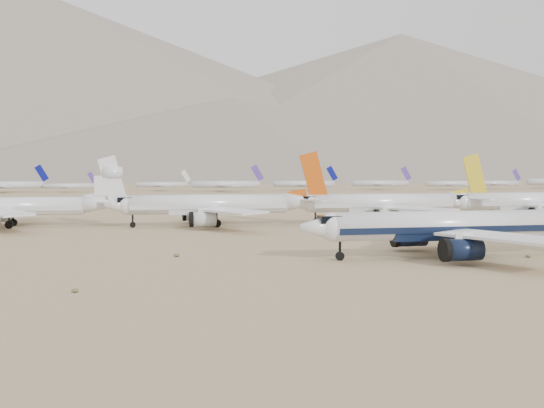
% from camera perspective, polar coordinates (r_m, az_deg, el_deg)
% --- Properties ---
extents(ground, '(7000.00, 7000.00, 0.00)m').
position_cam_1_polar(ground, '(103.69, 9.70, -4.92)').
color(ground, '#957757').
rests_on(ground, ground).
extents(main_airliner, '(51.15, 49.96, 18.05)m').
position_cam_1_polar(main_airliner, '(113.35, 15.51, -1.79)').
color(main_airliner, white).
rests_on(main_airliner, ground).
extents(row2_navy_widebody, '(51.84, 50.69, 18.44)m').
position_cam_1_polar(row2_navy_widebody, '(198.68, 21.22, 0.18)').
color(row2_navy_widebody, white).
rests_on(row2_navy_widebody, ground).
extents(row2_gold_tail, '(51.32, 50.19, 18.27)m').
position_cam_1_polar(row2_gold_tail, '(179.87, 9.85, 0.05)').
color(row2_gold_tail, white).
rests_on(row2_gold_tail, ground).
extents(row2_orange_tail, '(52.18, 51.04, 18.61)m').
position_cam_1_polar(row2_orange_tail, '(167.88, -4.57, -0.08)').
color(row2_orange_tail, white).
rests_on(row2_orange_tail, ground).
extents(row2_white_trijet, '(49.43, 48.31, 17.52)m').
position_cam_1_polar(row2_white_trijet, '(175.11, -20.59, -0.19)').
color(row2_white_trijet, white).
rests_on(row2_white_trijet, ground).
extents(distant_storage_row, '(559.28, 57.37, 16.27)m').
position_cam_1_polar(distant_storage_row, '(429.37, -3.45, 1.69)').
color(distant_storage_row, silver).
rests_on(distant_storage_row, ground).
extents(mountain_range, '(7354.00, 3024.00, 470.00)m').
position_cam_1_polar(mountain_range, '(1755.54, -8.65, 8.72)').
color(mountain_range, slate).
rests_on(mountain_range, ground).
extents(foothills, '(4637.50, 1395.00, 155.00)m').
position_cam_1_polar(foothills, '(1323.16, 13.19, 5.21)').
color(foothills, slate).
rests_on(foothills, ground).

